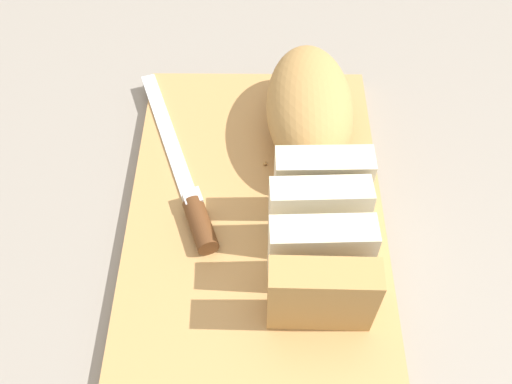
% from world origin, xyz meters
% --- Properties ---
extents(ground_plane, '(3.00, 3.00, 0.00)m').
position_xyz_m(ground_plane, '(0.00, 0.00, 0.00)').
color(ground_plane, gray).
extents(cutting_board, '(0.46, 0.30, 0.02)m').
position_xyz_m(cutting_board, '(0.00, 0.00, 0.01)').
color(cutting_board, tan).
rests_on(cutting_board, ground_plane).
extents(bread_loaf, '(0.36, 0.12, 0.09)m').
position_xyz_m(bread_loaf, '(-0.05, 0.06, 0.07)').
color(bread_loaf, tan).
rests_on(bread_loaf, cutting_board).
extents(bread_knife, '(0.28, 0.13, 0.02)m').
position_xyz_m(bread_knife, '(-0.00, -0.07, 0.03)').
color(bread_knife, silver).
rests_on(bread_knife, cutting_board).
extents(crumb_near_knife, '(0.00, 0.00, 0.00)m').
position_xyz_m(crumb_near_knife, '(-0.06, 0.01, 0.02)').
color(crumb_near_knife, tan).
rests_on(crumb_near_knife, cutting_board).
extents(crumb_near_loaf, '(0.01, 0.01, 0.01)m').
position_xyz_m(crumb_near_loaf, '(0.03, 0.04, 0.02)').
color(crumb_near_loaf, tan).
rests_on(crumb_near_loaf, cutting_board).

